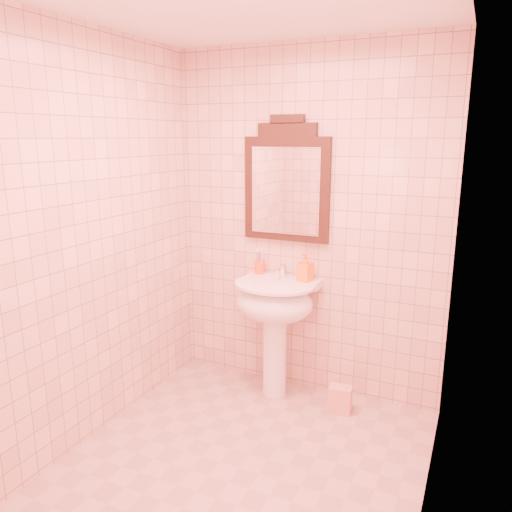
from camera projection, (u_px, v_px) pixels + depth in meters
The scene contains 8 objects.
floor at pixel (239, 468), 2.89m from camera, with size 2.20×2.20×0.00m, color tan.
back_wall at pixel (306, 225), 3.57m from camera, with size 2.00×0.02×2.50m, color beige.
pedestal_sink at pixel (275, 310), 3.56m from camera, with size 0.58×0.58×0.86m.
faucet at pixel (282, 271), 3.62m from camera, with size 0.04×0.16×0.11m.
mirror at pixel (287, 184), 3.54m from camera, with size 0.63×0.06×0.88m.
toothbrush_cup at pixel (260, 267), 3.75m from camera, with size 0.08×0.08×0.18m.
soap_dispenser at pixel (305, 267), 3.54m from camera, with size 0.09×0.09×0.20m, color orange.
towel at pixel (340, 399), 3.46m from camera, with size 0.15×0.10×0.19m, color pink.
Camera 1 is at (1.14, -2.25, 1.87)m, focal length 35.00 mm.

